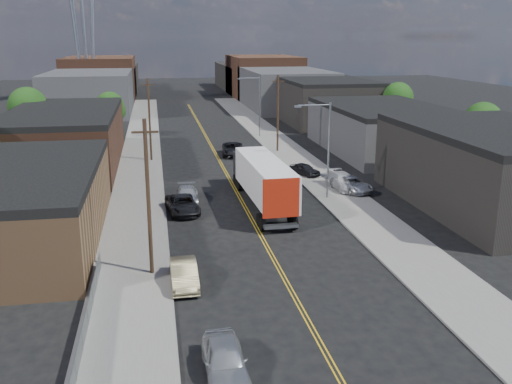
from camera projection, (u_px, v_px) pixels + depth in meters
name	position (u px, v px, depth m)	size (l,w,h in m)	color
ground	(207.00, 138.00, 85.32)	(260.00, 260.00, 0.00)	black
centerline	(218.00, 159.00, 71.07)	(0.32, 120.00, 0.01)	gold
sidewalk_left	(141.00, 161.00, 69.44)	(5.00, 140.00, 0.15)	slate
sidewalk_right	(292.00, 155.00, 72.66)	(5.00, 140.00, 0.15)	slate
warehouse_tan	(14.00, 205.00, 41.64)	(12.00, 22.00, 5.60)	brown
warehouse_brown	(65.00, 138.00, 66.20)	(12.00, 26.00, 6.60)	#502E20
industrial_right_a	(498.00, 168.00, 50.11)	(14.00, 22.00, 7.10)	black
industrial_right_b	(383.00, 128.00, 74.94)	(14.00, 24.00, 6.10)	#37373A
industrial_right_c	(326.00, 101.00, 99.44)	(14.00, 22.00, 7.60)	black
skyline_left_a	(91.00, 92.00, 114.12)	(16.00, 30.00, 8.00)	#37373A
skyline_right_a	(285.00, 89.00, 120.89)	(16.00, 30.00, 8.00)	#37373A
skyline_left_b	(101.00, 78.00, 137.59)	(16.00, 26.00, 10.00)	#502E20
skyline_right_b	(263.00, 76.00, 144.37)	(16.00, 26.00, 10.00)	#502E20
skyline_left_c	(107.00, 79.00, 156.98)	(16.00, 40.00, 7.00)	black
skyline_right_c	(250.00, 77.00, 163.76)	(16.00, 40.00, 7.00)	black
streetlight_near	(325.00, 143.00, 51.96)	(3.39, 0.25, 9.00)	gray
streetlight_far	(257.00, 102.00, 85.20)	(3.39, 0.25, 9.00)	gray
utility_pole_left_near	(148.00, 197.00, 35.09)	(1.60, 0.26, 10.00)	black
utility_pole_left_far	(150.00, 119.00, 68.33)	(1.60, 0.26, 10.00)	black
utility_pole_right	(278.00, 113.00, 73.95)	(1.60, 0.26, 10.00)	black
chainlink_fence	(87.00, 317.00, 29.54)	(0.05, 16.00, 1.22)	slate
tree_left_mid	(28.00, 109.00, 75.07)	(5.10, 5.04, 8.37)	black
tree_left_far	(110.00, 108.00, 83.65)	(4.35, 4.20, 6.97)	black
tree_right_near	(483.00, 124.00, 66.33)	(4.60, 4.48, 7.44)	black
tree_right_far	(398.00, 100.00, 89.04)	(4.85, 4.76, 7.91)	black
semi_truck	(261.00, 177.00, 51.21)	(3.25, 16.78, 4.38)	white
car_left_a	(225.00, 360.00, 25.38)	(1.87, 4.66, 1.59)	#B9BDBF
car_left_b	(184.00, 274.00, 34.67)	(1.59, 4.57, 1.51)	#7F7553
car_left_c	(182.00, 204.00, 49.03)	(2.47, 5.35, 1.49)	black
car_left_d	(187.00, 195.00, 51.99)	(1.98, 4.87, 1.41)	#B5B9BB
car_right_lot_a	(352.00, 184.00, 55.36)	(2.31, 5.01, 1.39)	silver
car_right_lot_b	(343.00, 181.00, 56.39)	(2.14, 5.26, 1.53)	silver
car_right_lot_c	(305.00, 169.00, 61.80)	(1.53, 3.79, 1.29)	black
car_ahead_truck	(233.00, 149.00, 72.87)	(2.66, 5.77, 1.60)	black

